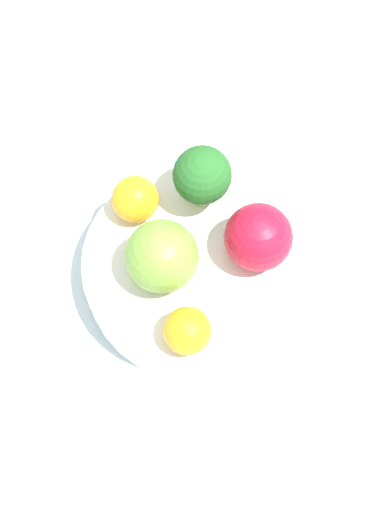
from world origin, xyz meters
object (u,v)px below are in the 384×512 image
bowl (192,270)px  apple_red (162,256)px  orange_back (135,199)px  broccoli (202,176)px  apple_green (258,237)px  orange_front (187,331)px

bowl → apple_red: 0.06m
bowl → orange_back: orange_back is taller
broccoli → apple_green: bearing=60.3°
broccoli → apple_red: 0.08m
broccoli → bowl: bearing=10.4°
apple_green → orange_front: bearing=-18.5°
apple_green → orange_front: size_ratio=1.47×
bowl → apple_green: (-0.03, 0.05, 0.05)m
bowl → apple_red: bearing=-50.7°
apple_red → bowl: bearing=129.3°
broccoli → orange_front: bearing=13.1°
bowl → orange_back: (-0.03, -0.06, 0.04)m
broccoli → orange_front: (0.13, 0.03, -0.02)m
apple_red → orange_back: size_ratio=1.49×
orange_back → broccoli: bearing=120.0°
apple_green → orange_front: apple_green is taller
apple_red → orange_back: 0.07m
bowl → broccoli: broccoli is taller
apple_red → orange_back: apple_red is taller
apple_red → orange_front: (0.05, 0.04, -0.01)m
apple_red → orange_back: (-0.05, -0.04, -0.01)m
bowl → orange_front: 0.08m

